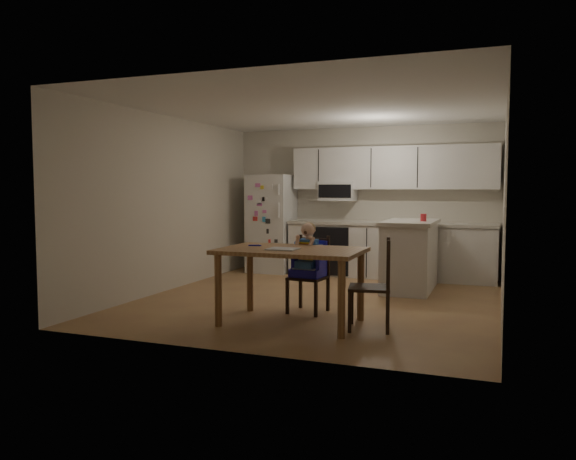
{
  "coord_description": "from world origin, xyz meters",
  "views": [
    {
      "loc": [
        2.21,
        -6.94,
        1.47
      ],
      "look_at": [
        -0.16,
        -0.7,
        0.97
      ],
      "focal_mm": 35.0,
      "sensor_mm": 36.0,
      "label": 1
    }
  ],
  "objects_px": {
    "red_cup": "(423,217)",
    "refrigerator": "(271,223)",
    "kitchen_island": "(410,255)",
    "dining_table": "(291,259)",
    "chair_booster": "(310,258)",
    "chair_side": "(379,278)"
  },
  "relations": [
    {
      "from": "red_cup",
      "to": "refrigerator",
      "type": "bearing_deg",
      "value": 159.23
    },
    {
      "from": "kitchen_island",
      "to": "dining_table",
      "type": "relative_size",
      "value": 0.89
    },
    {
      "from": "chair_booster",
      "to": "refrigerator",
      "type": "bearing_deg",
      "value": 125.94
    },
    {
      "from": "refrigerator",
      "to": "dining_table",
      "type": "height_order",
      "value": "refrigerator"
    },
    {
      "from": "chair_booster",
      "to": "dining_table",
      "type": "bearing_deg",
      "value": -84.78
    },
    {
      "from": "dining_table",
      "to": "chair_side",
      "type": "relative_size",
      "value": 1.6
    },
    {
      "from": "kitchen_island",
      "to": "chair_side",
      "type": "bearing_deg",
      "value": -88.93
    },
    {
      "from": "chair_side",
      "to": "kitchen_island",
      "type": "bearing_deg",
      "value": 170.08
    },
    {
      "from": "refrigerator",
      "to": "dining_table",
      "type": "distance_m",
      "value": 3.83
    },
    {
      "from": "chair_booster",
      "to": "chair_side",
      "type": "xyz_separation_m",
      "value": [
        0.94,
        -0.55,
        -0.11
      ]
    },
    {
      "from": "kitchen_island",
      "to": "dining_table",
      "type": "height_order",
      "value": "kitchen_island"
    },
    {
      "from": "red_cup",
      "to": "chair_side",
      "type": "height_order",
      "value": "red_cup"
    },
    {
      "from": "dining_table",
      "to": "chair_side",
      "type": "distance_m",
      "value": 0.96
    },
    {
      "from": "dining_table",
      "to": "chair_side",
      "type": "height_order",
      "value": "chair_side"
    },
    {
      "from": "refrigerator",
      "to": "chair_booster",
      "type": "bearing_deg",
      "value": -59.69
    },
    {
      "from": "refrigerator",
      "to": "chair_side",
      "type": "bearing_deg",
      "value": -52.49
    },
    {
      "from": "refrigerator",
      "to": "chair_booster",
      "type": "xyz_separation_m",
      "value": [
        1.66,
        -2.84,
        -0.21
      ]
    },
    {
      "from": "chair_booster",
      "to": "kitchen_island",
      "type": "bearing_deg",
      "value": 70.32
    },
    {
      "from": "red_cup",
      "to": "chair_side",
      "type": "xyz_separation_m",
      "value": [
        -0.15,
        -2.34,
        -0.52
      ]
    },
    {
      "from": "red_cup",
      "to": "kitchen_island",
      "type": "bearing_deg",
      "value": 154.73
    },
    {
      "from": "refrigerator",
      "to": "chair_side",
      "type": "xyz_separation_m",
      "value": [
        2.6,
        -3.39,
        -0.31
      ]
    },
    {
      "from": "dining_table",
      "to": "chair_side",
      "type": "xyz_separation_m",
      "value": [
        0.94,
        0.07,
        -0.17
      ]
    }
  ]
}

